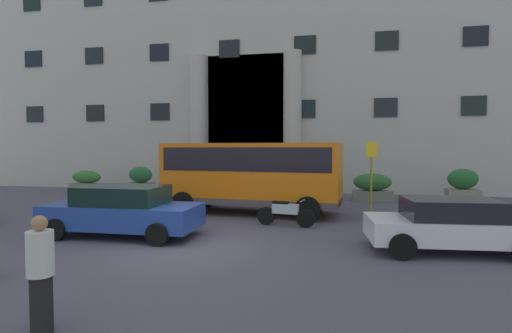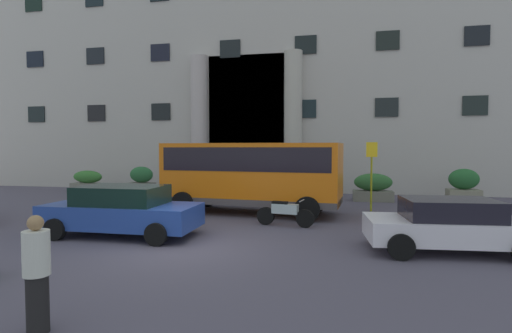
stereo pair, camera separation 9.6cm
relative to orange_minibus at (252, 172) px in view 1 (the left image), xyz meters
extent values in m
cube|color=#4D4655|center=(-0.72, -5.50, -1.72)|extent=(80.00, 64.00, 0.12)
cube|color=#B2ABA2|center=(-0.72, 12.00, 9.28)|extent=(38.80, 9.00, 21.87)
cube|color=black|center=(-1.98, 7.56, 2.37)|extent=(4.59, 0.12, 8.06)
cylinder|color=#B7AAA6|center=(-4.79, 7.25, 2.37)|extent=(1.03, 1.03, 8.06)
cylinder|color=#B3AD9F|center=(0.82, 7.25, 2.37)|extent=(1.03, 1.03, 8.06)
cube|color=black|center=(-16.24, 7.46, 3.15)|extent=(1.23, 0.08, 1.03)
cube|color=black|center=(-11.81, 7.46, 3.15)|extent=(1.23, 0.08, 1.03)
cube|color=black|center=(-7.37, 7.46, 3.15)|extent=(1.23, 0.08, 1.03)
cube|color=black|center=(1.50, 7.46, 3.15)|extent=(1.23, 0.08, 1.03)
cube|color=black|center=(5.93, 7.46, 3.15)|extent=(1.23, 0.08, 1.03)
cube|color=black|center=(10.36, 7.46, 3.15)|extent=(1.23, 0.08, 1.03)
cube|color=black|center=(-16.24, 7.46, 6.76)|extent=(1.23, 0.08, 1.03)
cube|color=black|center=(-11.81, 7.46, 6.76)|extent=(1.23, 0.08, 1.03)
cube|color=black|center=(-7.37, 7.46, 6.76)|extent=(1.23, 0.08, 1.03)
cube|color=black|center=(-2.94, 7.46, 6.76)|extent=(1.23, 0.08, 1.03)
cube|color=black|center=(1.50, 7.46, 6.76)|extent=(1.23, 0.08, 1.03)
cube|color=black|center=(5.93, 7.46, 6.76)|extent=(1.23, 0.08, 1.03)
cube|color=black|center=(10.36, 7.46, 6.76)|extent=(1.23, 0.08, 1.03)
cube|color=black|center=(-16.24, 7.46, 10.37)|extent=(1.23, 0.08, 1.03)
cube|color=orange|center=(-0.01, 0.00, -0.04)|extent=(7.09, 2.97, 2.32)
cube|color=black|center=(-0.01, 0.00, 0.51)|extent=(6.68, 2.96, 0.89)
cube|color=black|center=(3.35, -0.32, 0.32)|extent=(0.25, 1.94, 1.11)
cube|color=#4B4345|center=(-0.01, 0.00, -1.09)|extent=(7.09, 3.01, 0.24)
cylinder|color=black|center=(2.51, 0.92, -1.21)|extent=(0.92, 0.37, 0.90)
cylinder|color=black|center=(2.28, -1.38, -1.21)|extent=(0.92, 0.37, 0.90)
cylinder|color=black|center=(-2.30, 1.39, -1.21)|extent=(0.92, 0.37, 0.90)
cylinder|color=black|center=(-2.52, -0.92, -1.21)|extent=(0.92, 0.37, 0.90)
cylinder|color=#969917|center=(4.67, 1.46, -0.27)|extent=(0.08, 0.08, 2.78)
cube|color=yellow|center=(4.67, 1.43, 0.87)|extent=(0.44, 0.03, 0.60)
cube|color=slate|center=(-10.89, 5.13, -1.38)|extent=(1.89, 0.71, 0.55)
ellipsoid|color=#34702D|center=(-10.89, 5.13, -0.74)|extent=(1.81, 0.64, 0.72)
cube|color=#6C6A5B|center=(5.02, 4.66, -1.41)|extent=(1.89, 0.86, 0.50)
ellipsoid|color=#2D5F2C|center=(5.02, 4.66, -0.73)|extent=(1.81, 0.78, 0.85)
cube|color=slate|center=(-7.47, 5.09, -1.34)|extent=(1.42, 0.77, 0.64)
ellipsoid|color=#265D31|center=(-7.47, 5.09, -0.57)|extent=(1.36, 0.69, 0.90)
cube|color=gray|center=(9.15, 4.87, -1.34)|extent=(1.41, 0.85, 0.64)
ellipsoid|color=#245B2B|center=(9.15, 4.87, -0.53)|extent=(1.35, 0.76, 0.98)
cube|color=slate|center=(-0.67, 4.82, -1.34)|extent=(1.99, 0.75, 0.63)
ellipsoid|color=#29582A|center=(-0.67, 4.82, -0.60)|extent=(1.91, 0.67, 0.85)
cube|color=silver|center=(6.02, -4.63, -1.10)|extent=(4.09, 2.04, 0.56)
cube|color=black|center=(6.02, -4.63, -0.57)|extent=(2.25, 1.69, 0.50)
cylinder|color=black|center=(7.29, -3.66, -1.35)|extent=(0.63, 0.25, 0.62)
cylinder|color=black|center=(4.61, -3.88, -1.35)|extent=(0.63, 0.25, 0.62)
cylinder|color=black|center=(4.75, -5.61, -1.35)|extent=(0.63, 0.25, 0.62)
cube|color=#234195|center=(-2.92, -4.61, -1.05)|extent=(4.50, 1.87, 0.67)
cube|color=black|center=(-2.92, -4.61, -0.45)|extent=(2.43, 1.64, 0.54)
cylinder|color=black|center=(-1.40, -3.68, -1.35)|extent=(0.62, 0.20, 0.62)
cylinder|color=black|center=(-1.39, -5.53, -1.35)|extent=(0.62, 0.20, 0.62)
cylinder|color=black|center=(-4.45, -3.69, -1.35)|extent=(0.62, 0.20, 0.62)
cylinder|color=black|center=(-4.45, -5.54, -1.35)|extent=(0.62, 0.20, 0.62)
cylinder|color=black|center=(2.29, -2.40, -1.36)|extent=(0.61, 0.20, 0.60)
cylinder|color=black|center=(0.94, -2.16, -1.36)|extent=(0.61, 0.22, 0.60)
cube|color=#A8BABA|center=(1.61, -2.28, -1.08)|extent=(0.90, 0.39, 0.32)
cube|color=black|center=(1.44, -2.24, -0.90)|extent=(0.55, 0.29, 0.12)
cylinder|color=#A5A5A8|center=(2.18, -2.38, -0.78)|extent=(0.13, 0.55, 0.03)
cylinder|color=black|center=(-0.83, -10.36, -1.25)|extent=(0.30, 0.30, 0.82)
cylinder|color=silver|center=(-0.83, -10.36, -0.52)|extent=(0.36, 0.36, 0.63)
sphere|color=#9A744B|center=(-0.83, -10.36, -0.10)|extent=(0.22, 0.22, 0.22)
camera|label=1|loc=(3.17, -15.02, 0.94)|focal=27.37mm
camera|label=2|loc=(3.26, -15.00, 0.94)|focal=27.37mm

